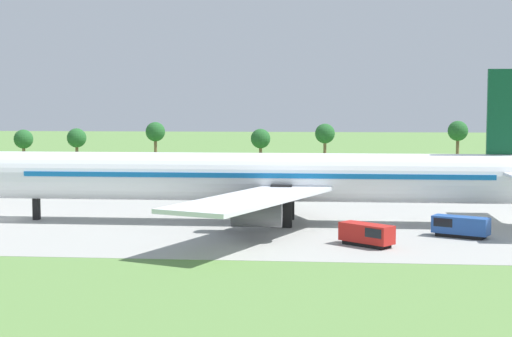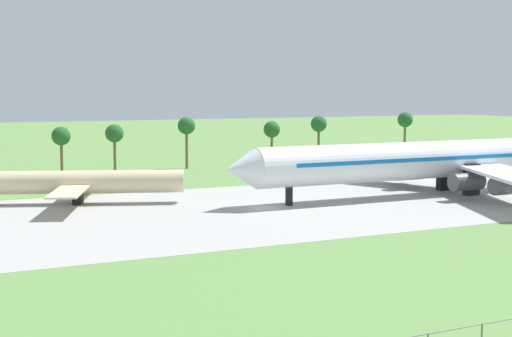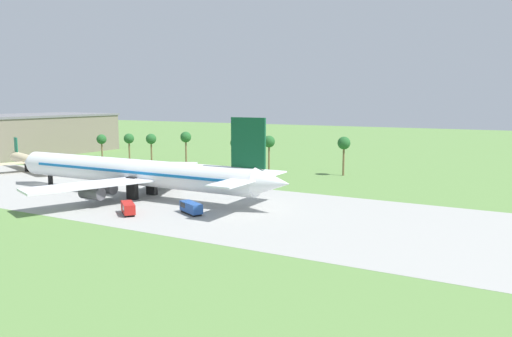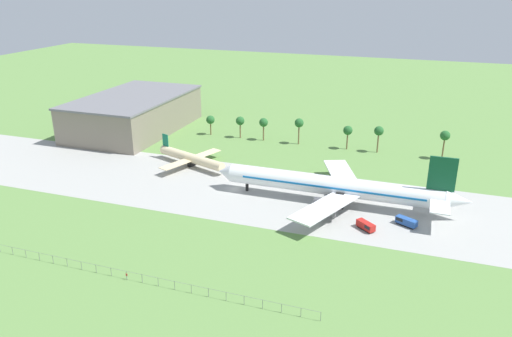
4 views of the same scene
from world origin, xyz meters
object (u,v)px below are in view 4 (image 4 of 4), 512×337
at_px(fuel_truck, 406,221).
at_px(terminal_building, 134,113).
at_px(no_stopping_sign, 127,276).
at_px(regional_aircraft, 191,158).
at_px(baggage_tug, 366,226).
at_px(jet_airliner, 337,187).

distance_m(fuel_truck, terminal_building, 130.97).
relative_size(fuel_truck, no_stopping_sign, 3.62).
bearing_deg(regional_aircraft, baggage_tug, -23.34).
xyz_separation_m(baggage_tug, terminal_building, (-108.96, 61.15, 6.48)).
bearing_deg(jet_airliner, fuel_truck, -21.27).
height_order(fuel_truck, terminal_building, terminal_building).
bearing_deg(fuel_truck, terminal_building, 155.17).
bearing_deg(terminal_building, regional_aircraft, -37.11).
bearing_deg(no_stopping_sign, baggage_tug, 41.44).
relative_size(jet_airliner, baggage_tug, 13.55).
bearing_deg(jet_airliner, regional_aircraft, 165.59).
distance_m(jet_airliner, terminal_building, 108.86).
bearing_deg(regional_aircraft, no_stopping_sign, -75.15).
bearing_deg(terminal_building, jet_airliner, -25.56).
bearing_deg(fuel_truck, jet_airliner, 158.73).
height_order(baggage_tug, no_stopping_sign, baggage_tug).
xyz_separation_m(baggage_tug, no_stopping_sign, (-46.99, -41.48, -0.15)).
xyz_separation_m(regional_aircraft, fuel_truck, (75.23, -22.04, -1.88)).
distance_m(no_stopping_sign, terminal_building, 120.08).
height_order(regional_aircraft, no_stopping_sign, regional_aircraft).
height_order(regional_aircraft, baggage_tug, regional_aircraft).
xyz_separation_m(jet_airliner, baggage_tug, (10.77, -14.20, -4.18)).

